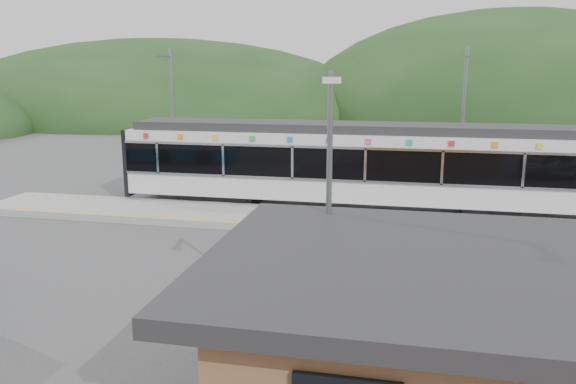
# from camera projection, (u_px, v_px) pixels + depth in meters

# --- Properties ---
(ground) EXTENTS (120.00, 120.00, 0.00)m
(ground) POSITION_uv_depth(u_px,v_px,m) (266.00, 247.00, 19.35)
(ground) COLOR #4C4C4F
(ground) RESTS_ON ground
(hills) EXTENTS (146.00, 149.00, 26.00)m
(hills) POSITION_uv_depth(u_px,v_px,m) (443.00, 218.00, 23.13)
(hills) COLOR #1E3D19
(hills) RESTS_ON ground
(platform) EXTENTS (26.00, 3.20, 0.30)m
(platform) POSITION_uv_depth(u_px,v_px,m) (287.00, 218.00, 22.47)
(platform) COLOR #9E9E99
(platform) RESTS_ON ground
(yellow_line) EXTENTS (26.00, 0.10, 0.01)m
(yellow_line) POSITION_uv_depth(u_px,v_px,m) (279.00, 223.00, 21.20)
(yellow_line) COLOR yellow
(yellow_line) RESTS_ON platform
(train) EXTENTS (20.44, 3.01, 3.74)m
(train) POSITION_uv_depth(u_px,v_px,m) (357.00, 163.00, 24.13)
(train) COLOR black
(train) RESTS_ON ground
(catenary_mast_west) EXTENTS (0.18, 1.80, 7.00)m
(catenary_mast_west) POSITION_uv_depth(u_px,v_px,m) (173.00, 117.00, 28.19)
(catenary_mast_west) COLOR slate
(catenary_mast_west) RESTS_ON ground
(catenary_mast_east) EXTENTS (0.18, 1.80, 7.00)m
(catenary_mast_east) POSITION_uv_depth(u_px,v_px,m) (463.00, 123.00, 25.32)
(catenary_mast_east) COLOR slate
(catenary_mast_east) RESTS_ON ground
(station_shelter) EXTENTS (9.20, 6.20, 3.00)m
(station_shelter) POSITION_uv_depth(u_px,v_px,m) (485.00, 346.00, 9.19)
(station_shelter) COLOR brown
(station_shelter) RESTS_ON ground
(lamp_post) EXTENTS (0.37, 1.07, 5.96)m
(lamp_post) POSITION_uv_depth(u_px,v_px,m) (328.00, 189.00, 11.65)
(lamp_post) COLOR slate
(lamp_post) RESTS_ON ground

